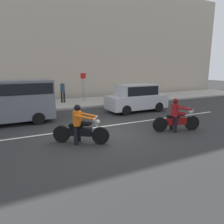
% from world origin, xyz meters
% --- Properties ---
extents(ground_plane, '(80.00, 80.00, 0.00)m').
position_xyz_m(ground_plane, '(0.00, 0.00, 0.00)').
color(ground_plane, '#2D2D2D').
extents(sidewalk_slab, '(40.00, 4.40, 0.14)m').
position_xyz_m(sidewalk_slab, '(0.00, 8.00, 0.07)').
color(sidewalk_slab, '#A8A399').
rests_on(sidewalk_slab, ground_plane).
extents(building_facade, '(40.00, 1.40, 10.64)m').
position_xyz_m(building_facade, '(0.00, 11.40, 5.32)').
color(building_facade, '#B7A893').
rests_on(building_facade, ground_plane).
extents(lane_marking_stripe, '(18.00, 0.14, 0.01)m').
position_xyz_m(lane_marking_stripe, '(-0.68, 0.90, 0.00)').
color(lane_marking_stripe, silver).
rests_on(lane_marking_stripe, ground_plane).
extents(motorcycle_with_rider_orange_stripe, '(1.90, 1.36, 1.53)m').
position_xyz_m(motorcycle_with_rider_orange_stripe, '(-1.28, -0.83, 0.63)').
color(motorcycle_with_rider_orange_stripe, black).
rests_on(motorcycle_with_rider_orange_stripe, ground_plane).
extents(motorcycle_with_rider_crimson, '(2.22, 0.89, 1.53)m').
position_xyz_m(motorcycle_with_rider_crimson, '(3.18, -1.28, 0.63)').
color(motorcycle_with_rider_crimson, black).
rests_on(motorcycle_with_rider_crimson, ground_plane).
extents(parked_van_slate_gray, '(4.69, 1.96, 2.25)m').
position_xyz_m(parked_van_slate_gray, '(-3.80, 3.63, 1.31)').
color(parked_van_slate_gray, slate).
rests_on(parked_van_slate_gray, ground_plane).
extents(parked_hatchback_silver, '(4.04, 1.76, 1.80)m').
position_xyz_m(parked_hatchback_silver, '(4.00, 3.31, 0.94)').
color(parked_hatchback_silver, '#B2B5BA').
rests_on(parked_hatchback_silver, ground_plane).
extents(street_sign_post, '(0.44, 0.08, 2.33)m').
position_xyz_m(street_sign_post, '(1.99, 8.20, 1.56)').
color(street_sign_post, gray).
rests_on(street_sign_post, sidewalk_slab).
extents(pedestrian_bystander, '(0.34, 0.34, 1.70)m').
position_xyz_m(pedestrian_bystander, '(0.28, 8.26, 1.13)').
color(pedestrian_bystander, black).
rests_on(pedestrian_bystander, sidewalk_slab).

